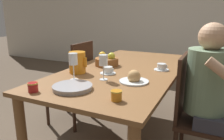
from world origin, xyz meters
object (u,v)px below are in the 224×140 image
(chair_person_side, at_px, (196,114))
(jam_jar_amber, at_px, (116,95))
(serving_tray, at_px, (72,87))
(red_pitcher, at_px, (77,62))
(jam_jar_red, at_px, (33,87))
(teacup_across, at_px, (162,67))
(wine_glass_water, at_px, (73,60))
(chair_opposite, at_px, (75,82))
(teacup_near_person, at_px, (108,71))
(bread_plate, at_px, (134,78))
(wine_glass_juice, at_px, (103,62))
(fruit_bowl, at_px, (107,61))
(person_seated, at_px, (212,92))

(chair_person_side, bearing_deg, jam_jar_amber, -35.34)
(chair_person_side, bearing_deg, serving_tray, -55.11)
(red_pitcher, height_order, jam_jar_red, red_pitcher)
(teacup_across, bearing_deg, red_pitcher, -147.07)
(chair_person_side, bearing_deg, red_pitcher, -80.68)
(chair_person_side, relative_size, wine_glass_water, 4.58)
(chair_opposite, bearing_deg, wine_glass_water, -144.28)
(red_pitcher, height_order, wine_glass_water, wine_glass_water)
(teacup_near_person, xyz_separation_m, bread_plate, (0.28, -0.13, 0.00))
(bread_plate, distance_m, jam_jar_red, 0.71)
(wine_glass_juice, relative_size, teacup_near_person, 1.47)
(jam_jar_amber, xyz_separation_m, fruit_bowl, (-0.46, 0.77, 0.01))
(jam_jar_red, bearing_deg, wine_glass_juice, 56.42)
(teacup_across, distance_m, bread_plate, 0.46)
(chair_person_side, xyz_separation_m, wine_glass_water, (-0.87, -0.34, 0.40))
(red_pitcher, height_order, serving_tray, red_pitcher)
(wine_glass_juice, height_order, teacup_across, wine_glass_juice)
(serving_tray, relative_size, jam_jar_red, 3.94)
(red_pitcher, bearing_deg, jam_jar_amber, -36.76)
(red_pitcher, bearing_deg, bread_plate, -4.21)
(wine_glass_water, bearing_deg, jam_jar_red, -104.38)
(chair_opposite, relative_size, red_pitcher, 5.17)
(teacup_near_person, bearing_deg, wine_glass_water, -119.01)
(jam_jar_red, bearing_deg, fruit_bowl, 83.86)
(chair_opposite, bearing_deg, serving_tray, -144.96)
(red_pitcher, distance_m, wine_glass_water, 0.22)
(red_pitcher, distance_m, bread_plate, 0.53)
(teacup_across, xyz_separation_m, bread_plate, (-0.10, -0.44, 0.00))
(jam_jar_red, bearing_deg, wine_glass_water, 75.62)
(teacup_near_person, bearing_deg, chair_person_side, 5.48)
(jam_jar_amber, distance_m, fruit_bowl, 0.89)
(wine_glass_juice, xyz_separation_m, bread_plate, (0.23, 0.05, -0.11))
(bread_plate, relative_size, jam_jar_red, 3.22)
(chair_opposite, relative_size, bread_plate, 4.35)
(serving_tray, distance_m, jam_jar_amber, 0.35)
(serving_tray, height_order, bread_plate, bread_plate)
(chair_person_side, distance_m, teacup_near_person, 0.77)
(chair_person_side, bearing_deg, wine_glass_juice, -70.08)
(red_pitcher, distance_m, teacup_across, 0.75)
(person_seated, xyz_separation_m, red_pitcher, (-1.06, -0.13, 0.14))
(person_seated, xyz_separation_m, jam_jar_amber, (-0.50, -0.54, 0.08))
(person_seated, xyz_separation_m, wine_glass_juice, (-0.76, -0.21, 0.19))
(person_seated, height_order, fruit_bowl, person_seated)
(teacup_across, distance_m, serving_tray, 0.88)
(jam_jar_amber, bearing_deg, teacup_near_person, 121.63)
(wine_glass_water, bearing_deg, jam_jar_amber, -26.52)
(chair_person_side, relative_size, jam_jar_amber, 14.02)
(wine_glass_water, height_order, jam_jar_red, wine_glass_water)
(person_seated, relative_size, fruit_bowl, 5.26)
(bread_plate, height_order, jam_jar_amber, bread_plate)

